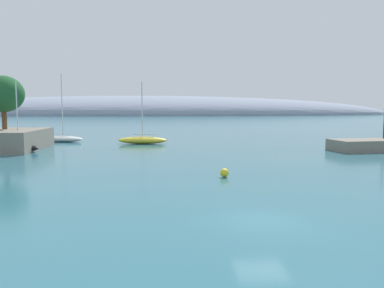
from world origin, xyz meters
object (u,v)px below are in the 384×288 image
Objects in this scene: harbor_lamp_post at (384,119)px; sailboat_yellow_near_shore at (142,140)px; mooring_buoy_yellow at (224,173)px; sailboat_black_outer_mooring at (19,147)px; tree_clump_shore at (3,94)px; sailboat_white_mid_mooring at (63,138)px.

sailboat_yellow_near_shore is at bearing 164.11° from harbor_lamp_post.
harbor_lamp_post is at bearing 38.16° from mooring_buoy_yellow.
sailboat_black_outer_mooring is at bearing 36.16° from sailboat_yellow_near_shore.
sailboat_black_outer_mooring is 12.47× the size of mooring_buoy_yellow.
harbor_lamp_post is (46.64, -0.13, 3.36)m from sailboat_black_outer_mooring.
tree_clump_shore is 49.82m from harbor_lamp_post.
sailboat_white_mid_mooring is (4.91, 9.53, -6.62)m from tree_clump_shore.
tree_clump_shore is 0.80× the size of sailboat_black_outer_mooring.
sailboat_black_outer_mooring is 2.17× the size of harbor_lamp_post.
sailboat_white_mid_mooring is 37.95m from mooring_buoy_yellow.
sailboat_white_mid_mooring is 13.03m from sailboat_black_outer_mooring.
sailboat_yellow_near_shore is 1.06× the size of sailboat_black_outer_mooring.
harbor_lamp_post is at bearing -4.02° from tree_clump_shore.
sailboat_white_mid_mooring is at bearing 62.75° from tree_clump_shore.
sailboat_yellow_near_shore is 0.87× the size of sailboat_white_mid_mooring.
sailboat_white_mid_mooring is 46.66m from harbor_lamp_post.
tree_clump_shore is 1.74× the size of harbor_lamp_post.
sailboat_black_outer_mooring is at bearing 140.98° from mooring_buoy_yellow.
mooring_buoy_yellow is at bearing -40.27° from tree_clump_shore.
sailboat_white_mid_mooring is 1.22× the size of sailboat_black_outer_mooring.
sailboat_yellow_near_shore is at bearing -126.86° from sailboat_black_outer_mooring.
sailboat_yellow_near_shore is 28.88m from mooring_buoy_yellow.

